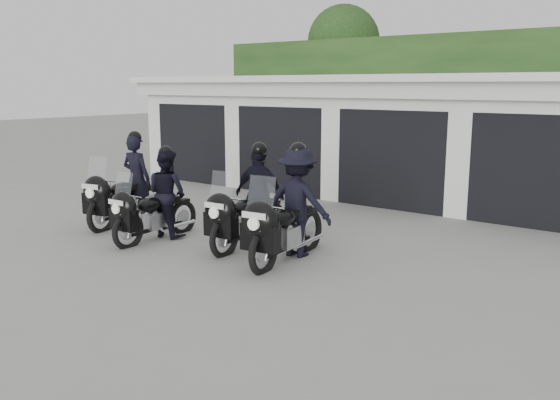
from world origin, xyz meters
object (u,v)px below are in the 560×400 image
Objects in this scene: police_bike_a at (127,187)px; police_bike_d at (293,208)px; police_bike_c at (254,201)px; police_bike_b at (160,199)px.

police_bike_d reaches higher than police_bike_a.
police_bike_d is at bearing -17.45° from police_bike_c.
police_bike_a reaches higher than police_bike_b.
police_bike_d is at bearing -8.66° from police_bike_a.
police_bike_d reaches higher than police_bike_c.
police_bike_d is (4.03, 0.07, 0.06)m from police_bike_a.
police_bike_c is 1.04m from police_bike_d.
police_bike_a is at bearing 163.58° from police_bike_b.
police_bike_a is at bearing 174.65° from police_bike_d.
police_bike_b is 0.94× the size of police_bike_c.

